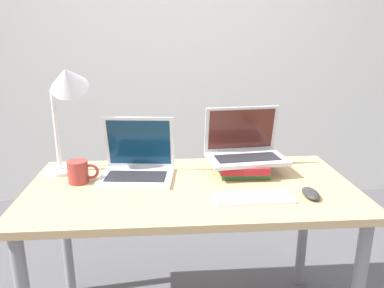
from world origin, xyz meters
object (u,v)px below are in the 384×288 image
(book_stack, at_px, (242,165))
(desk_lamp, at_px, (66,91))
(wireless_keyboard, at_px, (254,198))
(mug, at_px, (79,172))
(laptop_on_books, at_px, (245,148))
(laptop_left, at_px, (138,165))
(mouse, at_px, (311,193))

(book_stack, xyz_separation_m, desk_lamp, (-0.76, 0.03, 0.34))
(wireless_keyboard, xyz_separation_m, desk_lamp, (-0.75, 0.32, 0.37))
(mug, bearing_deg, book_stack, 5.97)
(mug, bearing_deg, laptop_on_books, 6.72)
(desk_lamp, bearing_deg, laptop_left, -8.76)
(book_stack, bearing_deg, laptop_left, -177.83)
(wireless_keyboard, relative_size, desk_lamp, 0.59)
(laptop_on_books, height_order, mug, laptop_on_books)
(laptop_on_books, bearing_deg, wireless_keyboard, -94.87)
(mouse, relative_size, desk_lamp, 0.22)
(laptop_left, height_order, wireless_keyboard, laptop_left)
(laptop_left, relative_size, mug, 2.59)
(book_stack, distance_m, wireless_keyboard, 0.30)
(desk_lamp, bearing_deg, mouse, -18.01)
(book_stack, height_order, desk_lamp, desk_lamp)
(mouse, distance_m, desk_lamp, 1.09)
(wireless_keyboard, height_order, mouse, mouse)
(laptop_left, xyz_separation_m, wireless_keyboard, (0.46, -0.28, -0.04))
(laptop_on_books, distance_m, mouse, 0.37)
(book_stack, height_order, mouse, book_stack)
(laptop_on_books, distance_m, mug, 0.73)
(laptop_left, xyz_separation_m, mouse, (0.68, -0.27, -0.04))
(wireless_keyboard, distance_m, mug, 0.74)
(wireless_keyboard, xyz_separation_m, mug, (-0.70, 0.22, 0.04))
(mouse, xyz_separation_m, desk_lamp, (-0.97, 0.32, 0.36))
(laptop_left, height_order, desk_lamp, desk_lamp)
(book_stack, relative_size, desk_lamp, 0.54)
(laptop_left, xyz_separation_m, desk_lamp, (-0.29, 0.04, 0.33))
(desk_lamp, bearing_deg, wireless_keyboard, -23.44)
(mouse, distance_m, mug, 0.95)
(laptop_on_books, xyz_separation_m, mug, (-0.73, -0.09, -0.06))
(laptop_left, distance_m, book_stack, 0.47)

